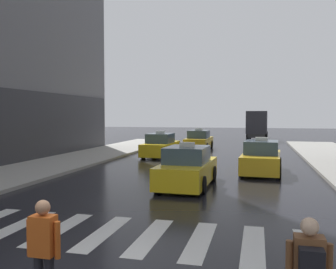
# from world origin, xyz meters

# --- Properties ---
(crosswalk_markings) EXTENTS (11.30, 2.80, 0.01)m
(crosswalk_markings) POSITION_xyz_m (0.00, 3.00, 0.00)
(crosswalk_markings) COLOR silver
(crosswalk_markings) RESTS_ON ground
(taxi_lead) EXTENTS (2.02, 4.58, 1.80)m
(taxi_lead) POSITION_xyz_m (0.29, 9.38, 0.72)
(taxi_lead) COLOR yellow
(taxi_lead) RESTS_ON ground
(taxi_second) EXTENTS (2.12, 4.63, 1.80)m
(taxi_second) POSITION_xyz_m (3.26, 13.61, 0.72)
(taxi_second) COLOR gold
(taxi_second) RESTS_ON ground
(taxi_third) EXTENTS (1.95, 4.55, 1.80)m
(taxi_third) POSITION_xyz_m (-3.53, 19.42, 0.72)
(taxi_third) COLOR yellow
(taxi_third) RESTS_ON ground
(taxi_fourth) EXTENTS (2.00, 4.57, 1.80)m
(taxi_fourth) POSITION_xyz_m (-1.76, 25.32, 0.72)
(taxi_fourth) COLOR gold
(taxi_fourth) RESTS_ON ground
(box_truck) EXTENTS (2.50, 7.61, 3.35)m
(box_truck) POSITION_xyz_m (3.02, 38.49, 1.85)
(box_truck) COLOR #2D2D2D
(box_truck) RESTS_ON ground
(pedestrian_plain_coat) EXTENTS (0.55, 0.24, 1.65)m
(pedestrian_plain_coat) POSITION_xyz_m (0.00, -0.51, 0.94)
(pedestrian_plain_coat) COLOR black
(pedestrian_plain_coat) RESTS_ON ground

